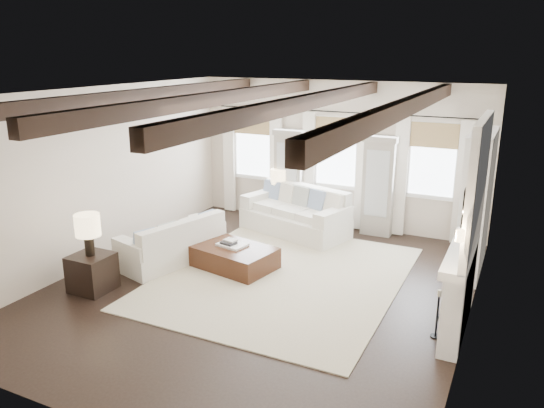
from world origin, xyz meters
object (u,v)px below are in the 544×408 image
at_px(sofa_left, 174,245).
at_px(ottoman, 232,257).
at_px(side_table_front, 92,272).
at_px(sofa_back, 297,214).
at_px(side_table_back, 278,209).

distance_m(sofa_left, ottoman, 1.14).
bearing_deg(side_table_front, ottoman, 48.90).
bearing_deg(ottoman, sofa_back, 93.85).
bearing_deg(side_table_back, ottoman, -82.23).
xyz_separation_m(sofa_left, ottoman, (1.10, 0.25, -0.14)).
height_order(side_table_front, side_table_back, side_table_front).
relative_size(sofa_left, side_table_front, 3.52).
distance_m(sofa_left, side_table_front, 1.65).
height_order(sofa_back, side_table_back, sofa_back).
distance_m(sofa_back, ottoman, 2.31).
xyz_separation_m(sofa_back, ottoman, (-0.29, -2.28, -0.21)).
distance_m(ottoman, side_table_front, 2.42).
xyz_separation_m(ottoman, side_table_front, (-1.59, -1.83, 0.11)).
bearing_deg(sofa_left, side_table_back, 76.59).
xyz_separation_m(sofa_back, sofa_left, (-1.39, -2.53, -0.06)).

